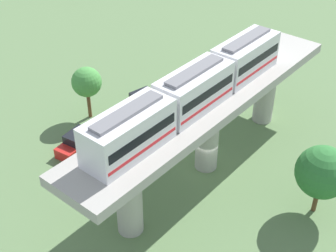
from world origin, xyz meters
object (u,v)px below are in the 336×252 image
at_px(parked_car_red, 78,143).
at_px(parked_car_white, 142,101).
at_px(train, 194,90).
at_px(tree_far_corner, 87,82).
at_px(tree_near_viaduct, 322,172).

distance_m(parked_car_red, parked_car_white, 8.83).
relative_size(parked_car_red, parked_car_white, 0.99).
xyz_separation_m(train, parked_car_red, (-10.25, -3.36, -7.84)).
bearing_deg(tree_far_corner, tree_near_viaduct, 5.56).
bearing_deg(tree_near_viaduct, parked_car_red, -161.76).
bearing_deg(parked_car_white, train, -16.43).
height_order(parked_car_red, tree_far_corner, tree_far_corner).
relative_size(train, parked_car_white, 4.59).
bearing_deg(tree_far_corner, train, -3.98).
bearing_deg(tree_near_viaduct, parked_car_white, 173.40).
height_order(parked_car_red, parked_car_white, same).
height_order(tree_near_viaduct, tree_far_corner, tree_near_viaduct).
relative_size(parked_car_white, tree_near_viaduct, 0.77).
bearing_deg(train, tree_near_viaduct, 18.35).
bearing_deg(parked_car_white, tree_near_viaduct, 4.52).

